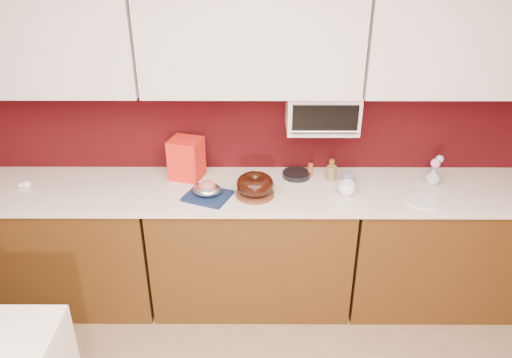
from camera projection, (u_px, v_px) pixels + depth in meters
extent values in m
cube|color=#3E080B|center=(252.00, 121.00, 3.35)|extent=(4.00, 0.02, 2.50)
cube|color=#4F300F|center=(60.00, 247.00, 3.46)|extent=(1.31, 0.58, 0.86)
cube|color=#4F300F|center=(252.00, 248.00, 3.46)|extent=(1.31, 0.58, 0.86)
cube|color=#4F300F|center=(444.00, 248.00, 3.45)|extent=(1.31, 0.58, 0.86)
cube|color=silver|center=(251.00, 191.00, 3.25)|extent=(4.00, 0.62, 0.04)
cube|color=white|center=(25.00, 34.00, 2.93)|extent=(1.31, 0.33, 0.70)
cube|color=white|center=(251.00, 35.00, 2.93)|extent=(1.31, 0.33, 0.70)
cube|color=white|center=(478.00, 35.00, 2.92)|extent=(1.31, 0.33, 0.70)
cube|color=white|center=(322.00, 110.00, 3.16)|extent=(0.45, 0.30, 0.25)
cube|color=black|center=(325.00, 119.00, 3.02)|extent=(0.40, 0.02, 0.18)
cylinder|color=silver|center=(325.00, 132.00, 3.04)|extent=(0.42, 0.02, 0.02)
cylinder|color=brown|center=(255.00, 194.00, 3.15)|extent=(0.26, 0.26, 0.02)
torus|color=black|center=(255.00, 184.00, 3.12)|extent=(0.29, 0.29, 0.09)
cube|color=#132449|center=(208.00, 196.00, 3.13)|extent=(0.33, 0.31, 0.02)
ellipsoid|color=silver|center=(207.00, 190.00, 3.11)|extent=(0.20, 0.18, 0.07)
ellipsoid|color=#C36559|center=(207.00, 186.00, 3.10)|extent=(0.13, 0.12, 0.07)
cube|color=red|center=(187.00, 159.00, 3.32)|extent=(0.25, 0.23, 0.27)
cylinder|color=black|center=(296.00, 174.00, 3.38)|extent=(0.23, 0.23, 0.03)
imported|color=white|center=(347.00, 188.00, 3.14)|extent=(0.13, 0.13, 0.10)
cylinder|color=navy|center=(348.00, 179.00, 3.25)|extent=(0.10, 0.10, 0.09)
imported|color=#ABB3C2|center=(433.00, 175.00, 3.27)|extent=(0.10, 0.10, 0.12)
sphere|color=pink|center=(435.00, 163.00, 3.23)|extent=(0.06, 0.06, 0.06)
sphere|color=#98BDF4|center=(440.00, 159.00, 3.24)|extent=(0.05, 0.05, 0.05)
cylinder|color=white|center=(423.00, 201.00, 3.09)|extent=(0.28, 0.28, 0.01)
cylinder|color=#9C4F1C|center=(310.00, 170.00, 3.37)|extent=(0.04, 0.04, 0.09)
cylinder|color=olive|center=(331.00, 173.00, 3.33)|extent=(0.08, 0.08, 0.10)
ellipsoid|color=silver|center=(20.00, 185.00, 3.23)|extent=(0.05, 0.04, 0.04)
ellipsoid|color=white|center=(27.00, 184.00, 3.24)|extent=(0.07, 0.07, 0.05)
cylinder|color=brown|center=(332.00, 168.00, 3.37)|extent=(0.04, 0.04, 0.12)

